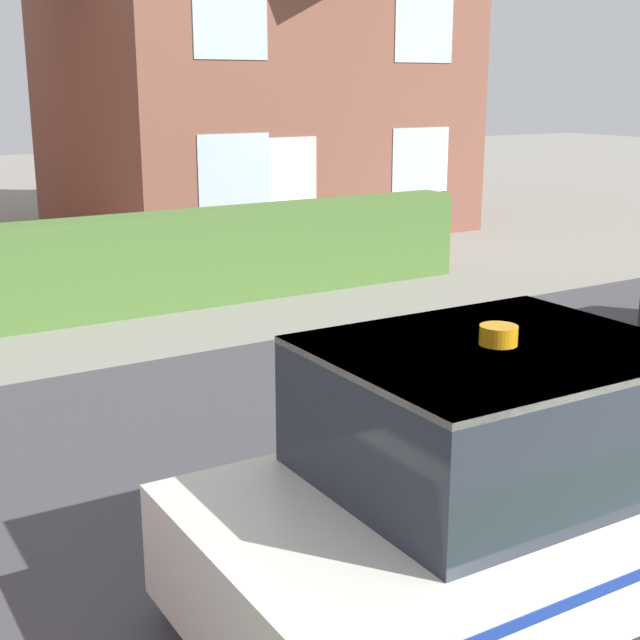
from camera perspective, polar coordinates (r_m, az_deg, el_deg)
The scene contains 5 objects.
road_strip at distance 8.06m, azimuth 7.72°, elevation -7.31°, with size 28.00×6.90×0.01m, color #424247.
garden_hedge at distance 12.17m, azimuth -14.33°, elevation 3.16°, with size 11.73×0.65×1.33m, color #4C7233.
police_car at distance 5.47m, azimuth 12.02°, elevation -10.08°, with size 4.09×1.87×1.72m.
house_right at distance 19.93m, azimuth -4.69°, elevation 17.24°, with size 7.97×7.12×7.61m.
wheelie_bin at distance 13.69m, azimuth -1.17°, elevation 4.48°, with size 0.57×0.60×1.12m.
Camera 1 is at (-4.85, -1.20, 3.03)m, focal length 50.00 mm.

